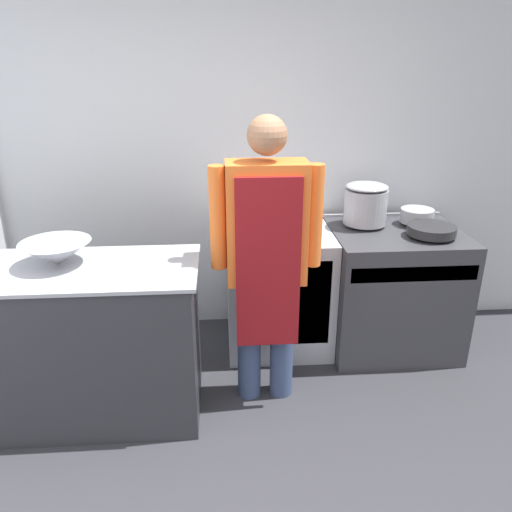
{
  "coord_description": "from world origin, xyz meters",
  "views": [
    {
      "loc": [
        -0.06,
        -1.37,
        1.96
      ],
      "look_at": [
        0.12,
        1.19,
        0.93
      ],
      "focal_mm": 35.0,
      "sensor_mm": 36.0,
      "label": 1
    }
  ],
  "objects_px": {
    "person_cook": "(266,250)",
    "mixing_bowl": "(57,253)",
    "stove": "(391,289)",
    "stock_pot": "(366,203)",
    "saute_pan": "(432,230)",
    "sauce_pot": "(417,216)",
    "fridge_unit": "(278,289)"
  },
  "relations": [
    {
      "from": "stove",
      "to": "fridge_unit",
      "type": "height_order",
      "value": "stove"
    },
    {
      "from": "person_cook",
      "to": "mixing_bowl",
      "type": "distance_m",
      "value": 1.13
    },
    {
      "from": "person_cook",
      "to": "sauce_pot",
      "type": "bearing_deg",
      "value": 31.16
    },
    {
      "from": "stove",
      "to": "sauce_pot",
      "type": "relative_size",
      "value": 3.83
    },
    {
      "from": "stove",
      "to": "mixing_bowl",
      "type": "relative_size",
      "value": 2.36
    },
    {
      "from": "mixing_bowl",
      "to": "stove",
      "type": "bearing_deg",
      "value": 15.45
    },
    {
      "from": "saute_pan",
      "to": "sauce_pot",
      "type": "height_order",
      "value": "sauce_pot"
    },
    {
      "from": "mixing_bowl",
      "to": "saute_pan",
      "type": "height_order",
      "value": "mixing_bowl"
    },
    {
      "from": "mixing_bowl",
      "to": "saute_pan",
      "type": "bearing_deg",
      "value": 11.17
    },
    {
      "from": "mixing_bowl",
      "to": "saute_pan",
      "type": "xyz_separation_m",
      "value": [
        2.25,
        0.44,
        -0.07
      ]
    },
    {
      "from": "stove",
      "to": "stock_pot",
      "type": "height_order",
      "value": "stock_pot"
    },
    {
      "from": "fridge_unit",
      "to": "stove",
      "type": "bearing_deg",
      "value": -4.65
    },
    {
      "from": "person_cook",
      "to": "sauce_pot",
      "type": "distance_m",
      "value": 1.31
    },
    {
      "from": "stove",
      "to": "saute_pan",
      "type": "bearing_deg",
      "value": -36.28
    },
    {
      "from": "person_cook",
      "to": "mixing_bowl",
      "type": "bearing_deg",
      "value": -178.64
    },
    {
      "from": "stock_pot",
      "to": "sauce_pot",
      "type": "distance_m",
      "value": 0.39
    },
    {
      "from": "saute_pan",
      "to": "sauce_pot",
      "type": "xyz_separation_m",
      "value": [
        0.0,
        0.26,
        0.02
      ]
    },
    {
      "from": "fridge_unit",
      "to": "stock_pot",
      "type": "distance_m",
      "value": 0.85
    },
    {
      "from": "mixing_bowl",
      "to": "saute_pan",
      "type": "distance_m",
      "value": 2.29
    },
    {
      "from": "person_cook",
      "to": "mixing_bowl",
      "type": "xyz_separation_m",
      "value": [
        -1.13,
        -0.03,
        0.03
      ]
    },
    {
      "from": "fridge_unit",
      "to": "saute_pan",
      "type": "height_order",
      "value": "saute_pan"
    },
    {
      "from": "mixing_bowl",
      "to": "stock_pot",
      "type": "xyz_separation_m",
      "value": [
        1.87,
        0.7,
        0.04
      ]
    },
    {
      "from": "saute_pan",
      "to": "sauce_pot",
      "type": "bearing_deg",
      "value": 90.0
    },
    {
      "from": "stock_pot",
      "to": "saute_pan",
      "type": "relative_size",
      "value": 0.93
    },
    {
      "from": "mixing_bowl",
      "to": "saute_pan",
      "type": "relative_size",
      "value": 1.19
    },
    {
      "from": "mixing_bowl",
      "to": "sauce_pot",
      "type": "height_order",
      "value": "mixing_bowl"
    },
    {
      "from": "fridge_unit",
      "to": "person_cook",
      "type": "distance_m",
      "value": 0.82
    },
    {
      "from": "saute_pan",
      "to": "stock_pot",
      "type": "bearing_deg",
      "value": 145.11
    },
    {
      "from": "stove",
      "to": "stock_pot",
      "type": "relative_size",
      "value": 3.01
    },
    {
      "from": "stove",
      "to": "saute_pan",
      "type": "xyz_separation_m",
      "value": [
        0.18,
        -0.13,
        0.48
      ]
    },
    {
      "from": "fridge_unit",
      "to": "stock_pot",
      "type": "xyz_separation_m",
      "value": [
        0.6,
        0.07,
        0.6
      ]
    },
    {
      "from": "sauce_pot",
      "to": "stock_pot",
      "type": "bearing_deg",
      "value": 180.0
    }
  ]
}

